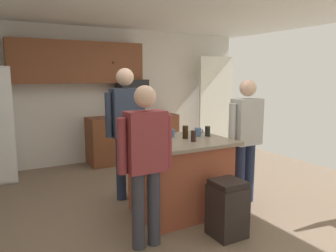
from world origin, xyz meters
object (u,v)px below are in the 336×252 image
at_px(glass_stout_tall, 160,134).
at_px(glass_pilsner, 208,131).
at_px(tumbler_amber, 162,142).
at_px(mug_ceramic_white, 171,133).
at_px(person_guest_right, 146,157).
at_px(glass_short_whisky, 185,132).
at_px(person_guest_left, 246,133).
at_px(mug_blue_stoneware, 198,132).
at_px(person_elder_center, 126,124).
at_px(microwave_over_range, 132,88).
at_px(glass_dark_ale, 193,136).
at_px(trash_bin, 227,209).
at_px(kitchen_island, 180,176).

distance_m(glass_stout_tall, glass_pilsner, 0.67).
xyz_separation_m(tumbler_amber, mug_ceramic_white, (0.38, 0.48, -0.01)).
xyz_separation_m(person_guest_right, glass_short_whisky, (0.82, 0.58, 0.08)).
height_order(person_guest_left, mug_blue_stoneware, person_guest_left).
bearing_deg(person_elder_center, mug_blue_stoneware, 20.20).
xyz_separation_m(mug_ceramic_white, glass_pilsner, (0.44, -0.18, 0.01)).
distance_m(mug_blue_stoneware, mug_ceramic_white, 0.35).
bearing_deg(microwave_over_range, person_guest_left, -81.03).
bearing_deg(glass_stout_tall, person_guest_left, -10.95).
height_order(mug_blue_stoneware, glass_pilsner, glass_pilsner).
distance_m(person_guest_left, mug_ceramic_white, 1.00).
xyz_separation_m(person_elder_center, glass_pilsner, (0.83, -0.72, -0.06)).
height_order(glass_stout_tall, glass_pilsner, glass_stout_tall).
bearing_deg(person_elder_center, mug_ceramic_white, 7.82).
height_order(glass_dark_ale, mug_ceramic_white, glass_dark_ale).
bearing_deg(glass_dark_ale, glass_short_whisky, 86.52).
height_order(microwave_over_range, person_elder_center, person_elder_center).
height_order(tumbler_amber, glass_stout_tall, glass_stout_tall).
xyz_separation_m(mug_blue_stoneware, tumbler_amber, (-0.72, -0.37, 0.01)).
relative_size(person_elder_center, mug_ceramic_white, 14.60).
xyz_separation_m(tumbler_amber, glass_dark_ale, (0.48, 0.11, 0.00)).
distance_m(microwave_over_range, glass_pilsner, 2.64).
bearing_deg(mug_ceramic_white, glass_dark_ale, -75.12).
xyz_separation_m(person_guest_right, mug_ceramic_white, (0.71, 0.75, 0.05)).
bearing_deg(mug_ceramic_white, mug_blue_stoneware, -17.88).
relative_size(person_guest_right, glass_short_whisky, 10.03).
bearing_deg(tumbler_amber, mug_ceramic_white, 51.33).
bearing_deg(microwave_over_range, trash_bin, -96.03).
bearing_deg(mug_blue_stoneware, tumbler_amber, -152.78).
bearing_deg(glass_pilsner, mug_blue_stoneware, 146.58).
distance_m(kitchen_island, glass_stout_tall, 0.59).
relative_size(person_guest_left, glass_pilsner, 12.52).
xyz_separation_m(person_guest_right, mug_blue_stoneware, (1.04, 0.64, 0.05)).
bearing_deg(glass_pilsner, kitchen_island, -175.75).
xyz_separation_m(kitchen_island, mug_ceramic_white, (-0.01, 0.21, 0.51)).
bearing_deg(person_guest_left, microwave_over_range, -72.08).
xyz_separation_m(microwave_over_range, glass_pilsner, (-0.05, -2.60, -0.46)).
relative_size(mug_ceramic_white, trash_bin, 0.20).
height_order(glass_dark_ale, glass_stout_tall, glass_stout_tall).
distance_m(tumbler_amber, mug_ceramic_white, 0.61).
xyz_separation_m(kitchen_island, glass_short_whisky, (0.10, 0.04, 0.53)).
bearing_deg(glass_dark_ale, kitchen_island, 120.06).
xyz_separation_m(glass_short_whisky, glass_pilsner, (0.33, -0.01, -0.01)).
bearing_deg(microwave_over_range, tumbler_amber, -106.77).
height_order(person_elder_center, mug_blue_stoneware, person_elder_center).
distance_m(mug_blue_stoneware, glass_pilsner, 0.12).
xyz_separation_m(microwave_over_range, glass_dark_ale, (-0.40, -2.79, -0.46)).
bearing_deg(glass_dark_ale, glass_stout_tall, 144.33).
bearing_deg(person_guest_right, glass_short_whisky, -1.59).
xyz_separation_m(microwave_over_range, glass_stout_tall, (-0.72, -2.56, -0.45)).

